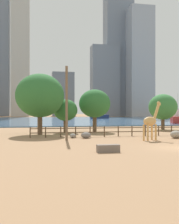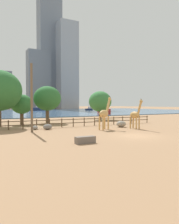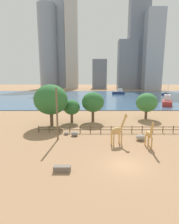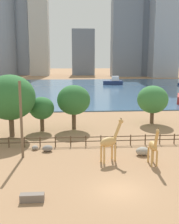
{
  "view_description": "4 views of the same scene",
  "coord_description": "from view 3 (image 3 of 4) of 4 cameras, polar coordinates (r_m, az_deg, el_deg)",
  "views": [
    {
      "loc": [
        -12.53,
        -22.59,
        3.25
      ],
      "look_at": [
        -3.58,
        22.63,
        3.09
      ],
      "focal_mm": 45.0,
      "sensor_mm": 36.0,
      "label": 1
    },
    {
      "loc": [
        -15.49,
        -17.81,
        3.39
      ],
      "look_at": [
        2.88,
        15.65,
        2.01
      ],
      "focal_mm": 35.0,
      "sensor_mm": 36.0,
      "label": 2
    },
    {
      "loc": [
        -3.93,
        -18.0,
        9.52
      ],
      "look_at": [
        -3.78,
        14.25,
        3.39
      ],
      "focal_mm": 28.0,
      "sensor_mm": 36.0,
      "label": 3
    },
    {
      "loc": [
        -4.02,
        -20.87,
        10.54
      ],
      "look_at": [
        -0.83,
        20.15,
        2.65
      ],
      "focal_mm": 45.0,
      "sensor_mm": 36.0,
      "label": 4
    }
  ],
  "objects": [
    {
      "name": "boat_ferry",
      "position": [
        110.02,
        9.26,
        6.37
      ],
      "size": [
        7.86,
        3.35,
        3.37
      ],
      "rotation": [
        0.0,
        0.0,
        3.06
      ],
      "color": "navy",
      "rests_on": "harbor_water"
    },
    {
      "name": "giraffe_tall",
      "position": [
        26.03,
        8.92,
        -5.88
      ],
      "size": [
        2.89,
        1.87,
        4.51
      ],
      "rotation": [
        0.0,
        0.0,
        0.48
      ],
      "color": "tan",
      "rests_on": "ground"
    },
    {
      "name": "boat_sailboat",
      "position": [
        114.08,
        23.26,
        5.53
      ],
      "size": [
        4.34,
        2.32,
        3.71
      ],
      "rotation": [
        0.0,
        0.0,
        3.36
      ],
      "color": "navy",
      "rests_on": "harbor_water"
    },
    {
      "name": "skyline_tower_needle",
      "position": [
        178.43,
        2.97,
        12.25
      ],
      "size": [
        14.04,
        8.59,
        28.37
      ],
      "primitive_type": "cube",
      "color": "slate",
      "rests_on": "ground"
    },
    {
      "name": "boulder_near_fence",
      "position": [
        28.85,
        16.12,
        -7.99
      ],
      "size": [
        1.5,
        1.22,
        0.91
      ],
      "primitive_type": "ellipsoid",
      "color": "gray",
      "rests_on": "ground"
    },
    {
      "name": "feeding_trough",
      "position": [
        19.36,
        -9.19,
        -17.82
      ],
      "size": [
        1.8,
        0.6,
        0.6
      ],
      "primitive_type": "cube",
      "color": "#72665B",
      "rests_on": "ground"
    },
    {
      "name": "tree_center_broad",
      "position": [
        43.76,
        17.89,
        2.96
      ],
      "size": [
        4.99,
        4.99,
        6.23
      ],
      "color": "brown",
      "rests_on": "ground"
    },
    {
      "name": "boat_barge",
      "position": [
        68.42,
        23.71,
        3.09
      ],
      "size": [
        6.01,
        8.92,
        7.56
      ],
      "rotation": [
        0.0,
        0.0,
        4.32
      ],
      "color": "#B22D28",
      "rests_on": "harbor_water"
    },
    {
      "name": "skyline_block_wide",
      "position": [
        181.46,
        -13.69,
        19.61
      ],
      "size": [
        17.31,
        17.31,
        76.62
      ],
      "primitive_type": "cylinder",
      "color": "gray",
      "rests_on": "ground"
    },
    {
      "name": "tree_left_large",
      "position": [
        38.47,
        -6.14,
        1.49
      ],
      "size": [
        3.64,
        3.64,
        5.03
      ],
      "color": "brown",
      "rests_on": "ground"
    },
    {
      "name": "skyline_block_central",
      "position": [
        187.31,
        -10.29,
        20.24
      ],
      "size": [
        12.89,
        9.03,
        81.75
      ],
      "primitive_type": "cube",
      "color": "#939EAD",
      "rests_on": "ground"
    },
    {
      "name": "harbor_water",
      "position": [
        95.54,
        2.09,
        5.1
      ],
      "size": [
        180.0,
        86.0,
        0.2
      ],
      "primitive_type": "cube",
      "color": "#3D6084",
      "rests_on": "ground"
    },
    {
      "name": "skyline_tower_glass",
      "position": [
        166.71,
        19.53,
        18.13
      ],
      "size": [
        14.38,
        15.31,
        65.18
      ],
      "primitive_type": "cube",
      "color": "#939EAD",
      "rests_on": "ground"
    },
    {
      "name": "tree_left_small",
      "position": [
        36.11,
        -12.78,
        3.94
      ],
      "size": [
        6.74,
        6.74,
        8.45
      ],
      "color": "brown",
      "rests_on": "ground"
    },
    {
      "name": "skyline_block_right",
      "position": [
        167.03,
        11.95,
        14.7
      ],
      "size": [
        17.05,
        9.14,
        43.26
      ],
      "primitive_type": "cube",
      "color": "slate",
      "rests_on": "ground"
    },
    {
      "name": "skyline_tower_short",
      "position": [
        182.14,
        -6.1,
        22.98
      ],
      "size": [
        11.23,
        14.41,
        96.43
      ],
      "primitive_type": "cube",
      "color": "#B7B2A8",
      "rests_on": "ground"
    },
    {
      "name": "tree_right_tall",
      "position": [
        38.9,
        0.86,
        3.22
      ],
      "size": [
        4.94,
        4.94,
        6.66
      ],
      "color": "brown",
      "rests_on": "ground"
    },
    {
      "name": "boulder_small",
      "position": [
        29.84,
        -5.14,
        -7.15
      ],
      "size": [
        1.2,
        0.97,
        0.73
      ],
      "primitive_type": "ellipsoid",
      "color": "gray",
      "rests_on": "ground"
    },
    {
      "name": "enclosure_fence",
      "position": [
        31.5,
        6.89,
        -5.48
      ],
      "size": [
        26.12,
        0.14,
        1.3
      ],
      "color": "#4C3826",
      "rests_on": "ground"
    },
    {
      "name": "boulder_by_pole",
      "position": [
        30.67,
        -7.85,
        -6.9
      ],
      "size": [
        0.73,
        0.71,
        0.53
      ],
      "primitive_type": "ellipsoid",
      "color": "gray",
      "rests_on": "ground"
    },
    {
      "name": "ground_plane",
      "position": [
        98.54,
        2.02,
        5.22
      ],
      "size": [
        400.0,
        400.0,
        0.0
      ],
      "primitive_type": "plane",
      "color": "#9E7551"
    },
    {
      "name": "giraffe_companion",
      "position": [
        25.93,
        18.65,
        -6.86
      ],
      "size": [
        0.72,
        2.5,
        4.14
      ],
      "rotation": [
        0.0,
        0.0,
        4.71
      ],
      "color": "tan",
      "rests_on": "ground"
    },
    {
      "name": "utility_pole",
      "position": [
        27.52,
        -10.82,
        -0.72
      ],
      "size": [
        0.28,
        0.28,
        8.26
      ],
      "primitive_type": "cylinder",
      "color": "brown",
      "rests_on": "ground"
    },
    {
      "name": "skyline_block_left",
      "position": [
        176.36,
        15.44,
        24.07
      ],
      "size": [
        17.22,
        11.41,
        102.36
      ],
      "primitive_type": "cube",
      "color": "slate",
      "rests_on": "ground"
    }
  ]
}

